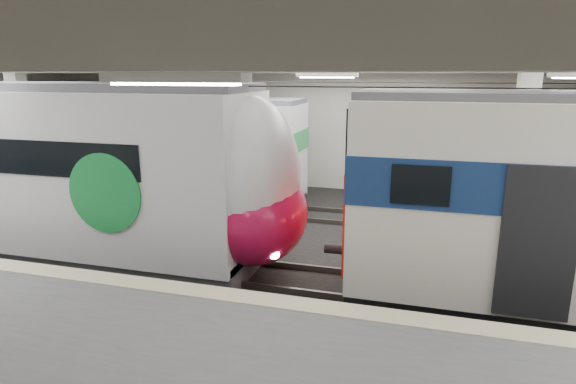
% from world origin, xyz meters
% --- Properties ---
extents(station_hall, '(36.00, 24.00, 5.75)m').
position_xyz_m(station_hall, '(0.00, -1.74, 3.24)').
color(station_hall, black).
rests_on(station_hall, ground).
extents(modern_emu, '(14.92, 3.08, 4.76)m').
position_xyz_m(modern_emu, '(-6.86, -0.00, 2.34)').
color(modern_emu, silver).
rests_on(modern_emu, ground).
extents(far_train, '(12.77, 2.63, 4.12)m').
position_xyz_m(far_train, '(-8.00, 5.50, 2.13)').
color(far_train, silver).
rests_on(far_train, ground).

